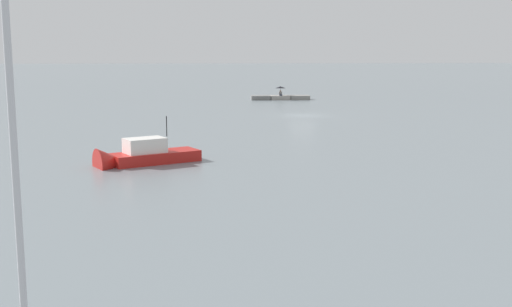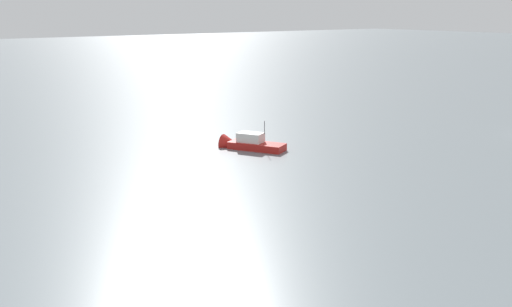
# 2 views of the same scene
# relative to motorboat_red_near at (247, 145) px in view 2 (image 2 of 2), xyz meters

# --- Properties ---
(motorboat_red_near) EXTENTS (6.40, 4.61, 3.50)m
(motorboat_red_near) POSITION_rel_motorboat_red_near_xyz_m (0.00, 0.00, 0.00)
(motorboat_red_near) COLOR red
(motorboat_red_near) RESTS_ON ground_plane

